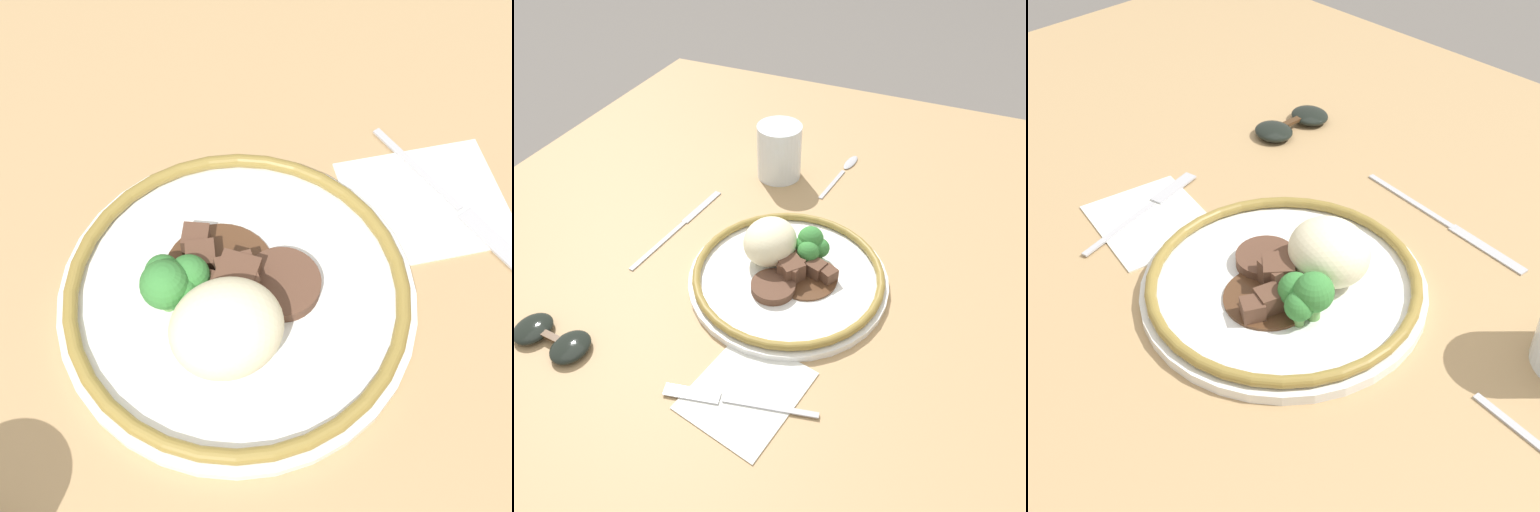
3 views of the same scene
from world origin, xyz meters
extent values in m
plane|color=#5B5651|center=(0.00, 0.00, 0.00)|extent=(8.00, 8.00, 0.00)
cube|color=tan|center=(0.00, 0.00, 0.02)|extent=(1.46, 1.12, 0.04)
cube|color=silver|center=(-0.14, -0.06, 0.05)|extent=(0.16, 0.14, 0.00)
cylinder|color=white|center=(0.05, -0.04, 0.05)|extent=(0.29, 0.29, 0.01)
torus|color=olive|center=(0.05, -0.04, 0.06)|extent=(0.28, 0.28, 0.01)
ellipsoid|color=beige|center=(0.07, 0.00, 0.09)|extent=(0.09, 0.08, 0.07)
cylinder|color=brown|center=(0.01, -0.03, 0.06)|extent=(0.06, 0.06, 0.01)
cylinder|color=#51331E|center=(0.05, -0.06, 0.06)|extent=(0.09, 0.09, 0.00)
cube|color=brown|center=(0.05, -0.04, 0.07)|extent=(0.03, 0.03, 0.03)
cube|color=brown|center=(0.07, -0.04, 0.07)|extent=(0.03, 0.03, 0.02)
cube|color=brown|center=(0.06, -0.09, 0.07)|extent=(0.03, 0.03, 0.02)
cube|color=brown|center=(0.05, -0.04, 0.07)|extent=(0.04, 0.04, 0.03)
cube|color=brown|center=(0.07, -0.08, 0.07)|extent=(0.03, 0.03, 0.02)
cylinder|color=#669E51|center=(0.08, -0.06, 0.06)|extent=(0.01, 0.01, 0.01)
sphere|color=#387F38|center=(0.08, -0.06, 0.08)|extent=(0.03, 0.03, 0.03)
cylinder|color=#669E51|center=(0.10, -0.07, 0.06)|extent=(0.01, 0.01, 0.01)
sphere|color=#387F38|center=(0.10, -0.07, 0.08)|extent=(0.03, 0.03, 0.03)
cylinder|color=#669E51|center=(0.10, -0.05, 0.06)|extent=(0.01, 0.01, 0.02)
sphere|color=#387F38|center=(0.10, -0.05, 0.09)|extent=(0.04, 0.04, 0.04)
cylinder|color=#669E51|center=(0.09, -0.05, 0.06)|extent=(0.01, 0.01, 0.01)
sphere|color=#387F38|center=(0.09, -0.05, 0.08)|extent=(0.03, 0.03, 0.03)
cube|color=#ADADB2|center=(-0.15, -0.10, 0.05)|extent=(0.03, 0.11, 0.00)
cube|color=#ADADB2|center=(-0.17, -0.01, 0.05)|extent=(0.03, 0.07, 0.00)
camera|label=1|loc=(0.14, 0.22, 0.56)|focal=50.00mm
camera|label=2|loc=(-0.43, -0.22, 0.56)|focal=35.00mm
camera|label=3|loc=(0.43, -0.41, 0.54)|focal=50.00mm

